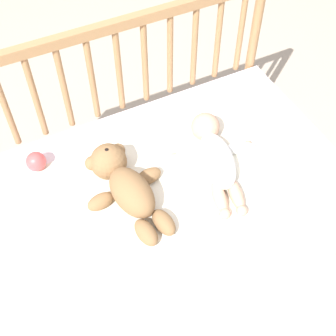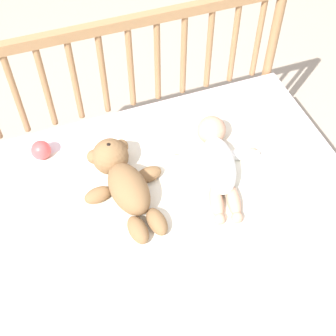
% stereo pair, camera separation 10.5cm
% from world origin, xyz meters
% --- Properties ---
extents(ground_plane, '(12.00, 12.00, 0.00)m').
position_xyz_m(ground_plane, '(0.00, 0.00, 0.00)').
color(ground_plane, tan).
extents(crib_mattress, '(1.16, 0.69, 0.45)m').
position_xyz_m(crib_mattress, '(0.00, 0.00, 0.23)').
color(crib_mattress, silver).
rests_on(crib_mattress, ground_plane).
extents(crib_rail, '(1.16, 0.04, 0.82)m').
position_xyz_m(crib_rail, '(0.00, 0.37, 0.58)').
color(crib_rail, '#997047').
rests_on(crib_rail, ground_plane).
extents(blanket, '(0.81, 0.54, 0.01)m').
position_xyz_m(blanket, '(0.03, -0.05, 0.46)').
color(blanket, silver).
rests_on(blanket, crib_mattress).
extents(teddy_bear, '(0.27, 0.39, 0.12)m').
position_xyz_m(teddy_bear, '(-0.15, -0.01, 0.51)').
color(teddy_bear, olive).
rests_on(teddy_bear, crib_mattress).
extents(baby, '(0.31, 0.40, 0.10)m').
position_xyz_m(baby, '(0.17, -0.03, 0.49)').
color(baby, white).
rests_on(baby, crib_mattress).
extents(toy_ball, '(0.07, 0.07, 0.07)m').
position_xyz_m(toy_ball, '(-0.37, 0.22, 0.49)').
color(toy_ball, '#DB4C4C').
rests_on(toy_ball, crib_mattress).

